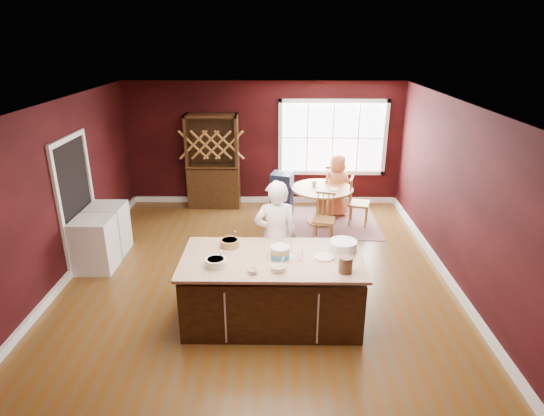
{
  "coord_description": "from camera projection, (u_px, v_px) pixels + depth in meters",
  "views": [
    {
      "loc": [
        0.31,
        -6.3,
        3.61
      ],
      "look_at": [
        0.22,
        0.36,
        1.05
      ],
      "focal_mm": 30.0,
      "sensor_mm": 36.0,
      "label": 1
    }
  ],
  "objects": [
    {
      "name": "bowl_olive",
      "position": [
        278.0,
        268.0,
        5.5
      ],
      "size": [
        0.17,
        0.17,
        0.06
      ],
      "primitive_type": "cylinder",
      "color": "beige",
      "rests_on": "kitchen_island"
    },
    {
      "name": "dining_table",
      "position": [
        322.0,
        198.0,
        9.1
      ],
      "size": [
        1.23,
        1.23,
        0.75
      ],
      "color": "brown",
      "rests_on": "ground"
    },
    {
      "name": "rug",
      "position": [
        321.0,
        222.0,
        9.29
      ],
      "size": [
        2.29,
        1.79,
        0.01
      ],
      "primitive_type": "cube",
      "rotation": [
        0.0,
        0.0,
        -0.01
      ],
      "color": "brown",
      "rests_on": "ground"
    },
    {
      "name": "bowl_blue",
      "position": [
        216.0,
        262.0,
        5.61
      ],
      "size": [
        0.26,
        0.26,
        0.1
      ],
      "primitive_type": "cylinder",
      "color": "white",
      "rests_on": "kitchen_island"
    },
    {
      "name": "seated_woman",
      "position": [
        337.0,
        185.0,
        9.44
      ],
      "size": [
        0.75,
        0.61,
        1.33
      ],
      "primitive_type": "imported",
      "rotation": [
        0.0,
        0.0,
        3.47
      ],
      "color": "#D07246",
      "rests_on": "ground"
    },
    {
      "name": "window",
      "position": [
        333.0,
        138.0,
        9.87
      ],
      "size": [
        2.36,
        0.1,
        1.66
      ],
      "primitive_type": null,
      "color": "white",
      "rests_on": "room_shell"
    },
    {
      "name": "toddler",
      "position": [
        284.0,
        179.0,
        9.34
      ],
      "size": [
        0.18,
        0.14,
        0.26
      ],
      "primitive_type": null,
      "color": "#8CA5BF",
      "rests_on": "high_chair"
    },
    {
      "name": "white_tub",
      "position": [
        343.0,
        245.0,
        6.03
      ],
      "size": [
        0.37,
        0.37,
        0.13
      ],
      "primitive_type": "cylinder",
      "color": "silver",
      "rests_on": "kitchen_island"
    },
    {
      "name": "baker",
      "position": [
        276.0,
        238.0,
        6.53
      ],
      "size": [
        0.66,
        0.46,
        1.73
      ],
      "primitive_type": "imported",
      "rotation": [
        0.0,
        0.0,
        3.21
      ],
      "color": "white",
      "rests_on": "ground"
    },
    {
      "name": "dinner_plate",
      "position": [
        324.0,
        257.0,
        5.84
      ],
      "size": [
        0.26,
        0.26,
        0.02
      ],
      "primitive_type": "cylinder",
      "color": "#FDE8B8",
      "rests_on": "kitchen_island"
    },
    {
      "name": "kitchen_island",
      "position": [
        272.0,
        290.0,
        6.02
      ],
      "size": [
        2.35,
        1.23,
        0.92
      ],
      "color": "#3B2910",
      "rests_on": "ground"
    },
    {
      "name": "high_chair",
      "position": [
        282.0,
        195.0,
        9.34
      ],
      "size": [
        0.5,
        0.5,
        1.02
      ],
      "primitive_type": null,
      "rotation": [
        0.0,
        0.0,
        -0.24
      ],
      "color": "black",
      "rests_on": "ground"
    },
    {
      "name": "chair_south",
      "position": [
        324.0,
        218.0,
        8.31
      ],
      "size": [
        0.47,
        0.45,
        0.92
      ],
      "primitive_type": null,
      "rotation": [
        0.0,
        0.0,
        -0.24
      ],
      "color": "olive",
      "rests_on": "ground"
    },
    {
      "name": "hutch",
      "position": [
        213.0,
        162.0,
        9.84
      ],
      "size": [
        1.12,
        0.47,
        2.05
      ],
      "primitive_type": "cube",
      "color": "black",
      "rests_on": "ground"
    },
    {
      "name": "chair_north",
      "position": [
        334.0,
        187.0,
        9.76
      ],
      "size": [
        0.45,
        0.43,
        1.07
      ],
      "primitive_type": null,
      "rotation": [
        0.0,
        0.0,
        3.16
      ],
      "color": "#955827",
      "rests_on": "ground"
    },
    {
      "name": "drinking_glass",
      "position": [
        300.0,
        256.0,
        5.74
      ],
      "size": [
        0.07,
        0.07,
        0.14
      ],
      "primitive_type": "cylinder",
      "color": "white",
      "rests_on": "kitchen_island"
    },
    {
      "name": "room_shell",
      "position": [
        257.0,
        198.0,
        6.7
      ],
      "size": [
        7.0,
        7.0,
        7.0
      ],
      "color": "brown",
      "rests_on": "ground"
    },
    {
      "name": "layer_cake",
      "position": [
        280.0,
        252.0,
        5.84
      ],
      "size": [
        0.35,
        0.35,
        0.14
      ],
      "primitive_type": null,
      "color": "white",
      "rests_on": "kitchen_island"
    },
    {
      "name": "chair_east",
      "position": [
        359.0,
        201.0,
        9.04
      ],
      "size": [
        0.49,
        0.5,
        0.98
      ],
      "primitive_type": null,
      "rotation": [
        0.0,
        0.0,
        1.3
      ],
      "color": "brown",
      "rests_on": "ground"
    },
    {
      "name": "table_cup",
      "position": [
        314.0,
        183.0,
        9.15
      ],
      "size": [
        0.12,
        0.12,
        0.09
      ],
      "primitive_type": "imported",
      "rotation": [
        0.0,
        0.0,
        0.07
      ],
      "color": "white",
      "rests_on": "dining_table"
    },
    {
      "name": "dryer",
      "position": [
        109.0,
        229.0,
        7.92
      ],
      "size": [
        0.6,
        0.58,
        0.87
      ],
      "primitive_type": "cube",
      "color": "white",
      "rests_on": "ground"
    },
    {
      "name": "stoneware_crock",
      "position": [
        346.0,
        265.0,
        5.45
      ],
      "size": [
        0.17,
        0.17,
        0.2
      ],
      "primitive_type": "cylinder",
      "color": "#482D21",
      "rests_on": "kitchen_island"
    },
    {
      "name": "bowl_yellow",
      "position": [
        230.0,
        243.0,
        6.14
      ],
      "size": [
        0.26,
        0.26,
        0.1
      ],
      "primitive_type": "cylinder",
      "color": "#997748",
      "rests_on": "kitchen_island"
    },
    {
      "name": "washer",
      "position": [
        95.0,
        244.0,
        7.32
      ],
      "size": [
        0.6,
        0.58,
        0.87
      ],
      "primitive_type": "cube",
      "color": "white",
      "rests_on": "ground"
    },
    {
      "name": "table_plate",
      "position": [
        334.0,
        189.0,
        8.91
      ],
      "size": [
        0.21,
        0.21,
        0.02
      ],
      "primitive_type": "cylinder",
      "color": "beige",
      "rests_on": "dining_table"
    },
    {
      "name": "bowl_pink",
      "position": [
        252.0,
        271.0,
        5.45
      ],
      "size": [
        0.14,
        0.14,
        0.05
      ],
      "primitive_type": "cylinder",
      "color": "silver",
      "rests_on": "kitchen_island"
    },
    {
      "name": "doorway",
      "position": [
        77.0,
        203.0,
        7.41
      ],
      "size": [
        0.08,
        1.26,
        2.13
      ],
      "primitive_type": null,
      "color": "white",
      "rests_on": "room_shell"
    }
  ]
}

